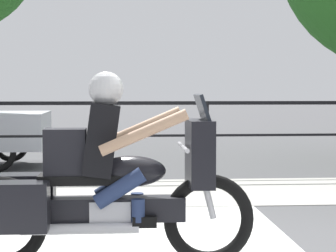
% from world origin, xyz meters
% --- Properties ---
extents(ground_plane, '(120.00, 120.00, 0.00)m').
position_xyz_m(ground_plane, '(0.00, 0.00, 0.00)').
color(ground_plane, '#4C4C4F').
extents(sidewalk_band, '(44.00, 2.40, 0.01)m').
position_xyz_m(sidewalk_band, '(0.00, 3.40, 0.01)').
color(sidewalk_band, '#A8A59E').
rests_on(sidewalk_band, ground).
extents(fence_railing, '(36.00, 0.05, 1.27)m').
position_xyz_m(fence_railing, '(0.00, 4.93, 1.00)').
color(fence_railing, black).
rests_on(fence_railing, ground).
extents(motorcycle, '(2.51, 0.76, 1.64)m').
position_xyz_m(motorcycle, '(-1.61, -0.42, 0.71)').
color(motorcycle, black).
rests_on(motorcycle, ground).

